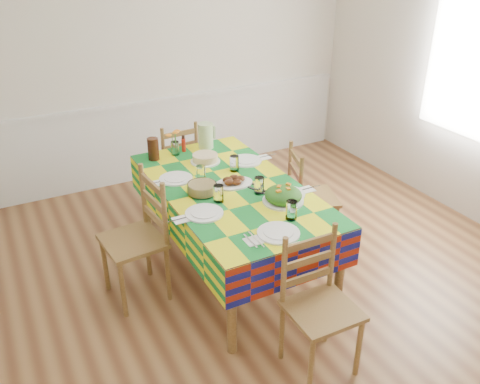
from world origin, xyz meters
name	(u,v)px	position (x,y,z in m)	size (l,w,h in m)	color
room	(290,130)	(0.00, 0.00, 1.35)	(4.58, 5.08, 2.78)	brown
wainscot	(170,133)	(0.00, 2.48, 0.49)	(4.41, 0.06, 0.92)	silver
dining_table	(230,196)	(-0.24, 0.46, 0.68)	(1.05, 1.96, 0.76)	brown
setting_near_head	(282,225)	(-0.20, -0.27, 0.79)	(0.47, 0.32, 0.14)	white
setting_left_near	(209,206)	(-0.54, 0.20, 0.79)	(0.51, 0.30, 0.13)	white
setting_left_far	(184,177)	(-0.51, 0.74, 0.79)	(0.50, 0.30, 0.13)	white
setting_right_near	(278,191)	(0.03, 0.18, 0.79)	(0.53, 0.31, 0.14)	white
setting_right_far	(243,161)	(0.05, 0.79, 0.79)	(0.53, 0.30, 0.14)	white
meat_platter	(234,182)	(-0.19, 0.49, 0.79)	(0.32, 0.23, 0.06)	white
salad_platter	(283,196)	(0.00, 0.05, 0.81)	(0.31, 0.31, 0.13)	white
pasta_bowl	(202,188)	(-0.48, 0.46, 0.80)	(0.23, 0.23, 0.08)	white
cake	(205,158)	(-0.21, 0.99, 0.80)	(0.26, 0.26, 0.07)	white
serving_utensils	(256,188)	(-0.07, 0.34, 0.77)	(0.14, 0.31, 0.01)	black
flower_vase	(175,145)	(-0.39, 1.27, 0.86)	(0.15, 0.12, 0.24)	white
hot_sauce	(184,143)	(-0.29, 1.30, 0.84)	(0.04, 0.04, 0.16)	red
green_pitcher	(206,136)	(-0.07, 1.29, 0.88)	(0.14, 0.14, 0.24)	#AACA8F
tea_pitcher	(153,149)	(-0.59, 1.26, 0.86)	(0.10, 0.10, 0.20)	#32160B
name_card	(296,245)	(-0.24, -0.49, 0.77)	(0.08, 0.02, 0.02)	white
chair_near	(318,306)	(-0.24, -0.77, 0.47)	(0.43, 0.41, 0.96)	brown
chair_far	(176,165)	(-0.23, 1.69, 0.46)	(0.43, 0.41, 0.92)	brown
chair_left	(139,239)	(-1.01, 0.46, 0.50)	(0.47, 0.48, 1.01)	brown
chair_right	(309,198)	(0.55, 0.47, 0.46)	(0.51, 0.52, 0.94)	brown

